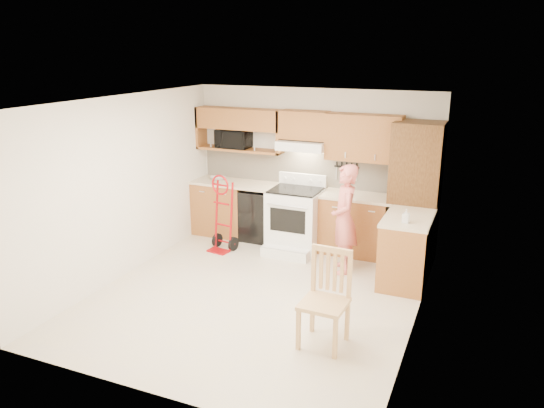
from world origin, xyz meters
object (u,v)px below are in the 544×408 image
Objects in this scene: person at (344,219)px; hand_truck at (221,217)px; microwave at (234,139)px; range at (294,215)px; dining_chair at (324,300)px.

hand_truck is (-1.99, 0.03, -0.23)m from person.
microwave reaches higher than range.
person is at bearing -27.30° from range.
dining_chair is (1.28, -2.49, -0.06)m from range.
range is 0.75× the size of person.
range is 1.07m from person.
dining_chair is (2.51, -2.90, -1.12)m from microwave.
dining_chair is at bearing -31.45° from hand_truck.
range is at bearing 119.56° from dining_chair.
hand_truck reaches higher than dining_chair.
dining_chair is at bearing -14.74° from person.
person reaches higher than hand_truck.
person is 1.48× the size of dining_chair.
range is (1.24, -0.41, -1.06)m from microwave.
range reaches higher than hand_truck.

